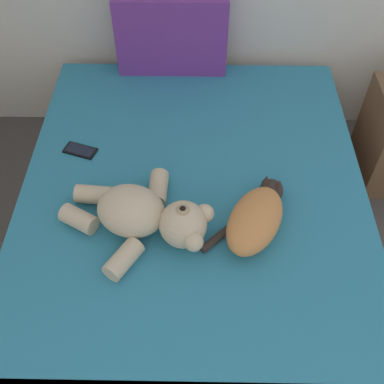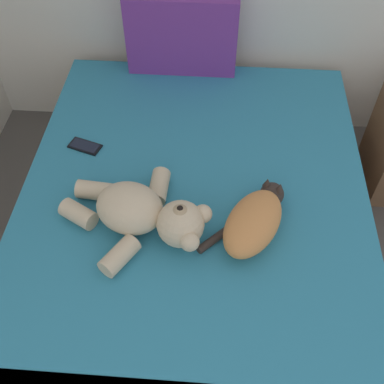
{
  "view_description": "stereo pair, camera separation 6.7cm",
  "coord_description": "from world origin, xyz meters",
  "px_view_note": "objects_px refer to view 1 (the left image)",
  "views": [
    {
      "loc": [
        1.28,
        2.05,
        1.99
      ],
      "look_at": [
        1.26,
        3.26,
        0.55
      ],
      "focal_mm": 43.53,
      "sensor_mm": 36.0,
      "label": 1
    },
    {
      "loc": [
        1.35,
        2.05,
        1.99
      ],
      "look_at": [
        1.26,
        3.26,
        0.55
      ],
      "focal_mm": 43.53,
      "sensor_mm": 36.0,
      "label": 2
    }
  ],
  "objects_px": {
    "patterned_cushion": "(172,35)",
    "cat": "(256,217)",
    "teddy_bear": "(146,216)",
    "bed": "(193,240)",
    "cell_phone": "(80,150)"
  },
  "relations": [
    {
      "from": "patterned_cushion",
      "to": "cat",
      "type": "xyz_separation_m",
      "value": [
        0.37,
        -1.06,
        -0.14
      ]
    },
    {
      "from": "patterned_cushion",
      "to": "teddy_bear",
      "type": "bearing_deg",
      "value": -92.96
    },
    {
      "from": "bed",
      "to": "teddy_bear",
      "type": "height_order",
      "value": "teddy_bear"
    },
    {
      "from": "cat",
      "to": "patterned_cushion",
      "type": "bearing_deg",
      "value": 109.28
    },
    {
      "from": "bed",
      "to": "teddy_bear",
      "type": "bearing_deg",
      "value": -147.79
    },
    {
      "from": "patterned_cushion",
      "to": "cell_phone",
      "type": "relative_size",
      "value": 3.5
    },
    {
      "from": "cell_phone",
      "to": "bed",
      "type": "bearing_deg",
      "value": -31.23
    },
    {
      "from": "bed",
      "to": "patterned_cushion",
      "type": "bearing_deg",
      "value": 97.45
    },
    {
      "from": "bed",
      "to": "patterned_cushion",
      "type": "relative_size",
      "value": 3.65
    },
    {
      "from": "patterned_cushion",
      "to": "cell_phone",
      "type": "xyz_separation_m",
      "value": [
        -0.4,
        -0.64,
        -0.2
      ]
    },
    {
      "from": "cat",
      "to": "cell_phone",
      "type": "relative_size",
      "value": 2.55
    },
    {
      "from": "patterned_cushion",
      "to": "cat",
      "type": "distance_m",
      "value": 1.13
    },
    {
      "from": "patterned_cushion",
      "to": "cell_phone",
      "type": "height_order",
      "value": "patterned_cushion"
    },
    {
      "from": "patterned_cushion",
      "to": "bed",
      "type": "bearing_deg",
      "value": -82.55
    },
    {
      "from": "cat",
      "to": "cell_phone",
      "type": "xyz_separation_m",
      "value": [
        -0.77,
        0.42,
        -0.07
      ]
    }
  ]
}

